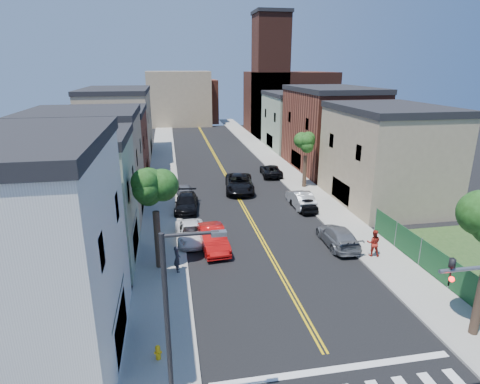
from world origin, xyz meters
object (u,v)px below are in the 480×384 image
black_car_right (304,203)px  grey_car_right (338,236)px  pedestrian_left (177,259)px  black_car_left (186,203)px  silver_car_right (301,199)px  dark_car_right_far (271,170)px  red_sedan (213,238)px  fire_hydrant (158,352)px  pedestrian_right (374,243)px  white_pickup (191,233)px  grey_car_left (185,193)px  black_suv_lane (239,183)px

black_car_right → grey_car_right: bearing=88.2°
pedestrian_left → black_car_left: bearing=-15.4°
silver_car_right → dark_car_right_far: silver_car_right is taller
grey_car_right → black_car_right: size_ratio=1.23×
silver_car_right → pedestrian_left: (-12.20, -11.02, 0.25)m
red_sedan → dark_car_right_far: 21.42m
grey_car_right → silver_car_right: 8.89m
fire_hydrant → dark_car_right_far: bearing=66.4°
black_car_right → pedestrian_right: pedestrian_right is taller
white_pickup → black_car_right: bearing=23.8°
grey_car_left → silver_car_right: 11.77m
black_car_left → black_car_right: (11.00, -1.83, -0.03)m
black_car_right → grey_car_left: bearing=-26.5°
pedestrian_right → red_sedan: bearing=3.8°
pedestrian_left → pedestrian_right: 13.80m
pedestrian_right → fire_hydrant: 16.93m
silver_car_right → red_sedan: bearing=39.4°
grey_car_right → dark_car_right_far: grey_car_right is taller
white_pickup → black_car_left: 6.95m
grey_car_right → pedestrian_right: 2.88m
grey_car_right → pedestrian_right: size_ratio=2.61×
pedestrian_left → pedestrian_right: size_ratio=0.91×
grey_car_left → grey_car_right: size_ratio=0.80×
red_sedan → silver_car_right: size_ratio=1.05×
black_car_right → pedestrian_left: size_ratio=2.33×
white_pickup → grey_car_right: 11.33m
black_suv_lane → pedestrian_right: pedestrian_right is taller
grey_car_right → dark_car_right_far: (0.04, 20.35, -0.05)m
fire_hydrant → red_sedan: bearing=71.3°
grey_car_left → silver_car_right: silver_car_right is taller
grey_car_right → pedestrian_left: 12.35m
black_car_right → fire_hydrant: black_car_right is taller
black_car_left → black_suv_lane: bearing=46.0°
silver_car_right → dark_car_right_far: 11.45m
black_car_right → pedestrian_left: bearing=38.0°
red_sedan → dark_car_right_far: bearing=59.0°
grey_car_right → black_car_right: (0.04, 7.97, -0.04)m
white_pickup → red_sedan: bearing=-49.6°
black_car_left → dark_car_right_far: bearing=49.7°
fire_hydrant → grey_car_left: bearing=84.3°
pedestrian_left → pedestrian_right: pedestrian_right is taller
red_sedan → grey_car_right: 9.52m
silver_car_right → black_car_left: bearing=-4.6°
dark_car_right_far → grey_car_right: bearing=95.0°
white_pickup → black_car_left: (0.00, 6.95, 0.07)m
grey_car_left → white_pickup: bearing=-91.5°
pedestrian_right → silver_car_right: bearing=-60.6°
red_sedan → black_car_right: 11.69m
dark_car_right_far → red_sedan: bearing=68.8°
black_suv_lane → dark_car_right_far: bearing=55.1°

